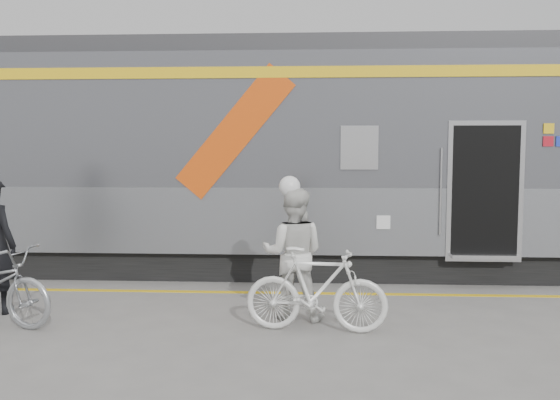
{
  "coord_description": "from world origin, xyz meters",
  "views": [
    {
      "loc": [
        0.77,
        -6.86,
        2.25
      ],
      "look_at": [
        0.32,
        1.6,
        1.5
      ],
      "focal_mm": 38.0,
      "sensor_mm": 36.0,
      "label": 1
    }
  ],
  "objects": [
    {
      "name": "bicycle_right",
      "position": [
        0.83,
        0.25,
        0.52
      ],
      "size": [
        1.78,
        0.66,
        1.05
      ],
      "primitive_type": "imported",
      "rotation": [
        0.0,
        0.0,
        1.47
      ],
      "color": "white",
      "rests_on": "ground"
    },
    {
      "name": "ground",
      "position": [
        0.0,
        0.0,
        0.0
      ],
      "size": [
        90.0,
        90.0,
        0.0
      ],
      "primitive_type": "plane",
      "color": "slate",
      "rests_on": "ground"
    },
    {
      "name": "woman",
      "position": [
        0.53,
        0.8,
        0.86
      ],
      "size": [
        0.9,
        0.73,
        1.73
      ],
      "primitive_type": "imported",
      "rotation": [
        0.0,
        0.0,
        3.05
      ],
      "color": "silver",
      "rests_on": "ground"
    },
    {
      "name": "train",
      "position": [
        1.33,
        4.19,
        2.05
      ],
      "size": [
        24.0,
        3.17,
        4.1
      ],
      "color": "black",
      "rests_on": "ground"
    },
    {
      "name": "helmet_woman",
      "position": [
        0.53,
        0.8,
        1.87
      ],
      "size": [
        0.28,
        0.28,
        0.28
      ],
      "primitive_type": "sphere",
      "color": "white",
      "rests_on": "woman"
    },
    {
      "name": "safety_strip",
      "position": [
        0.0,
        2.15,
        0.0
      ],
      "size": [
        24.0,
        0.12,
        0.01
      ],
      "primitive_type": "cube",
      "color": "yellow",
      "rests_on": "ground"
    }
  ]
}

